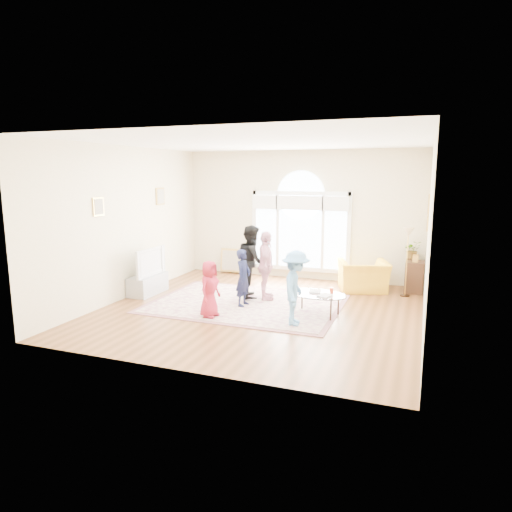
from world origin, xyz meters
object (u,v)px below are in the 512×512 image
(tv_console, at_px, (148,284))
(armchair, at_px, (363,276))
(television, at_px, (147,262))
(coffee_table, at_px, (316,294))
(area_rug, at_px, (246,303))

(tv_console, relative_size, armchair, 0.94)
(television, xyz_separation_m, armchair, (4.44, 1.90, -0.38))
(tv_console, xyz_separation_m, coffee_table, (3.85, -0.23, 0.19))
(television, distance_m, coffee_table, 3.86)
(area_rug, xyz_separation_m, television, (-2.34, 0.01, 0.71))
(armchair, bearing_deg, coffee_table, 56.22)
(area_rug, bearing_deg, coffee_table, -8.64)
(tv_console, xyz_separation_m, television, (0.01, -0.00, 0.51))
(tv_console, bearing_deg, television, -0.00)
(area_rug, xyz_separation_m, coffee_table, (1.51, -0.23, 0.39))
(area_rug, relative_size, coffee_table, 2.88)
(area_rug, relative_size, television, 3.42)
(television, distance_m, armchair, 4.84)
(area_rug, distance_m, armchair, 2.85)
(armchair, bearing_deg, television, 4.92)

